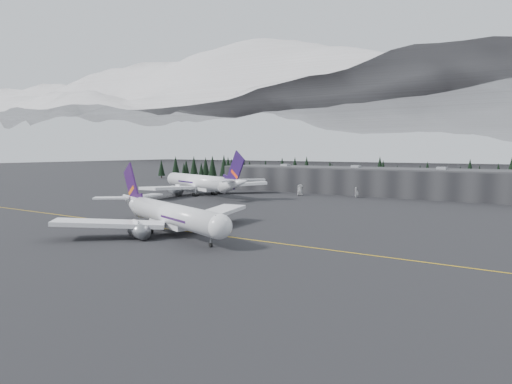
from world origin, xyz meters
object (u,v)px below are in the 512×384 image
Objects in this scene: terminal at (376,181)px; gse_vehicle_b at (356,196)px; gse_vehicle_a at (300,194)px; jet_parked at (203,183)px; jet_main at (165,213)px.

gse_vehicle_b is (-1.29, -21.43, -5.51)m from terminal.
terminal reaches higher than gse_vehicle_b.
terminal reaches higher than gse_vehicle_a.
gse_vehicle_a is at bearing -134.80° from terminal.
gse_vehicle_b is at bearing -134.39° from jet_parked.
jet_main is 105.18m from gse_vehicle_a.
jet_parked is (-54.44, 80.17, 1.00)m from jet_main.
gse_vehicle_b is at bearing 105.32° from jet_main.
jet_parked is 45.70m from gse_vehicle_a.
terminal is 131.27m from jet_main.
gse_vehicle_b is (9.69, 109.37, -4.14)m from jet_main.
terminal is 82.72m from jet_parked.
gse_vehicle_a is (-26.71, -26.90, -5.58)m from terminal.
jet_parked is 13.25× the size of gse_vehicle_a.
gse_vehicle_b is (25.42, 5.46, 0.07)m from gse_vehicle_a.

